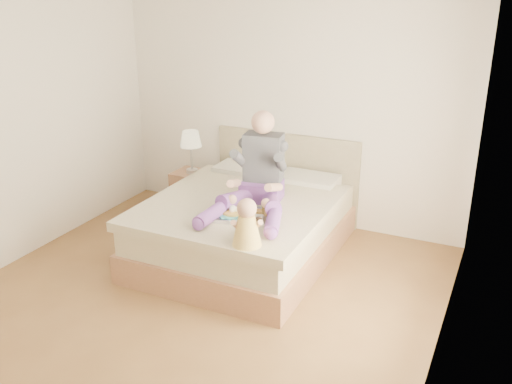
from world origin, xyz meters
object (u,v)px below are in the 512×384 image
at_px(tray, 243,213).
at_px(baby, 247,226).
at_px(bed, 248,223).
at_px(nightstand, 193,193).
at_px(adult, 258,178).

bearing_deg(tray, baby, -74.53).
height_order(bed, baby, baby).
distance_m(nightstand, tray, 1.70).
bearing_deg(adult, bed, 130.08).
height_order(adult, tray, adult).
bearing_deg(nightstand, baby, -44.56).
height_order(nightstand, baby, baby).
bearing_deg(bed, adult, -41.12).
bearing_deg(baby, tray, 92.45).
bearing_deg(nightstand, tray, -39.89).
bearing_deg(tray, adult, 77.48).
distance_m(tray, baby, 0.58).
xyz_separation_m(bed, tray, (0.19, -0.48, 0.32)).
height_order(adult, baby, adult).
height_order(bed, tray, bed).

